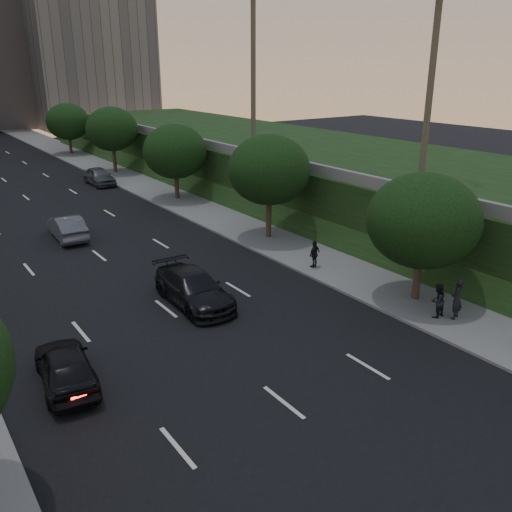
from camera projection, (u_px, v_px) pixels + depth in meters
ground at (398, 494)px, 14.44m from camera, size 160.00×160.00×0.00m
road_surface at (64, 228)px, 37.63m from camera, size 16.00×140.00×0.02m
sidewalk_right at (194, 206)px, 43.12m from camera, size 4.50×140.00×0.15m
embankment at (323, 170)px, 47.25m from camera, size 18.00×90.00×4.00m
parapet_wall at (241, 152)px, 41.88m from camera, size 0.35×90.00×0.70m
office_block_right at (79, 20)px, 95.49m from camera, size 20.00×22.00×36.00m
tree_right_a at (423, 221)px, 24.81m from camera, size 5.20×5.20×6.24m
tree_right_b at (269, 170)px, 33.92m from camera, size 5.20×5.20×6.74m
tree_right_c at (175, 152)px, 44.13m from camera, size 5.20×5.20×6.24m
tree_right_d at (112, 129)px, 54.79m from camera, size 5.20×5.20×6.74m
tree_right_e at (68, 122)px, 66.55m from camera, size 5.20×5.20×6.24m
sedan_near_left at (66, 366)px, 19.10m from camera, size 2.28×4.60×1.51m
sedan_mid_left at (67, 227)px, 35.15m from camera, size 1.91×4.80×1.55m
sedan_near_right at (194, 288)px, 25.58m from camera, size 2.43×5.55×1.59m
sedan_far_right at (99, 176)px, 50.76m from camera, size 1.91×4.75×1.62m
pedestrian_a at (457, 299)px, 23.73m from camera, size 0.79×0.64×1.88m
pedestrian_b at (437, 301)px, 23.91m from camera, size 0.79×0.63×1.58m
pedestrian_c at (315, 254)px, 29.80m from camera, size 0.96×0.60×1.53m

